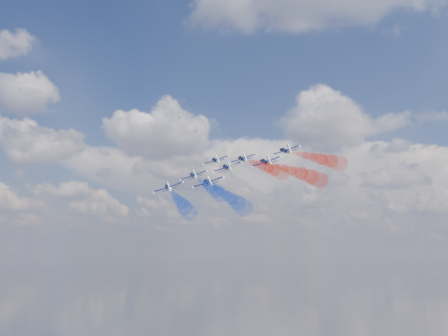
% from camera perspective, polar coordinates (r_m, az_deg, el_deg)
% --- Properties ---
extents(jet_lead, '(13.92, 14.09, 8.52)m').
position_cam_1_polar(jet_lead, '(176.45, -0.86, 0.79)').
color(jet_lead, black).
extents(trail_lead, '(22.51, 28.98, 13.11)m').
position_cam_1_polar(trail_lead, '(155.63, 0.75, 0.05)').
color(trail_lead, white).
extents(jet_inner_left, '(13.92, 14.09, 8.52)m').
position_cam_1_polar(jet_inner_left, '(165.10, -3.17, -0.80)').
color(jet_inner_left, black).
extents(trail_inner_left, '(22.51, 28.98, 13.11)m').
position_cam_1_polar(trail_inner_left, '(144.18, -1.77, -1.82)').
color(trail_inner_left, blue).
extents(jet_inner_right, '(13.92, 14.09, 8.52)m').
position_cam_1_polar(jet_inner_right, '(168.82, 1.92, 0.95)').
color(jet_inner_right, black).
extents(trail_inner_right, '(22.51, 28.98, 13.11)m').
position_cam_1_polar(trail_inner_right, '(148.27, 4.00, 0.19)').
color(trail_inner_right, red).
extents(jet_outer_left, '(13.92, 14.09, 8.52)m').
position_cam_1_polar(jet_outer_left, '(153.91, -5.81, -2.04)').
color(jet_outer_left, black).
extents(trail_outer_left, '(22.51, 28.98, 13.11)m').
position_cam_1_polar(trail_outer_left, '(132.90, -4.71, -3.34)').
color(trail_outer_left, blue).
extents(jet_center_third, '(13.92, 14.09, 8.52)m').
position_cam_1_polar(jet_center_third, '(156.62, 0.32, 0.06)').
color(jet_center_third, black).
extents(trail_center_third, '(22.51, 28.98, 13.11)m').
position_cam_1_polar(trail_center_third, '(135.95, 2.34, -0.90)').
color(trail_center_third, white).
extents(jet_outer_right, '(13.92, 14.09, 8.52)m').
position_cam_1_polar(jet_outer_right, '(161.15, 6.38, 1.79)').
color(jet_outer_right, black).
extents(trail_outer_right, '(22.51, 28.98, 13.11)m').
position_cam_1_polar(trail_outer_right, '(141.13, 9.21, 1.11)').
color(trail_outer_right, red).
extents(jet_rear_left, '(13.92, 14.09, 8.52)m').
position_cam_1_polar(jet_rear_left, '(145.05, -1.67, -1.52)').
color(jet_rear_left, black).
extents(trail_rear_left, '(22.51, 28.98, 13.11)m').
position_cam_1_polar(trail_rear_left, '(124.29, 0.21, -2.83)').
color(trail_rear_left, blue).
extents(jet_rear_right, '(13.92, 14.09, 8.52)m').
position_cam_1_polar(jet_rear_right, '(148.60, 4.34, 0.61)').
color(jet_rear_right, black).
extents(trail_rear_right, '(22.51, 28.98, 13.11)m').
position_cam_1_polar(trail_rear_right, '(128.36, 7.13, -0.32)').
color(trail_rear_right, red).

